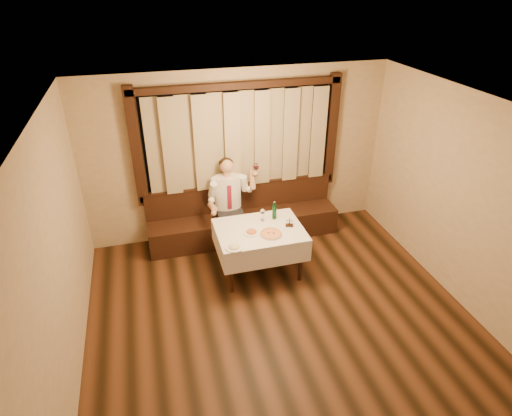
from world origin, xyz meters
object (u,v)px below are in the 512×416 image
object	(u,v)px
green_bottle	(274,211)
cruet_caddy	(289,224)
pasta_red	(251,231)
dining_table	(260,235)
pizza	(271,234)
seated_man	(229,197)
banquette	(243,220)
pasta_cream	(234,246)

from	to	relation	value
green_bottle	cruet_caddy	size ratio (longest dim) A/B	2.39
pasta_red	green_bottle	size ratio (longest dim) A/B	0.86
dining_table	pizza	world-z (taller)	pizza
cruet_caddy	seated_man	bearing A→B (deg)	145.43
banquette	pasta_red	bearing A→B (deg)	-97.38
banquette	cruet_caddy	bearing A→B (deg)	-67.46
banquette	green_bottle	bearing A→B (deg)	-69.59
dining_table	green_bottle	distance (m)	0.44
green_bottle	seated_man	world-z (taller)	seated_man
pizza	pasta_cream	distance (m)	0.61
pizza	cruet_caddy	world-z (taller)	cruet_caddy
green_bottle	cruet_caddy	bearing A→B (deg)	-61.60
pizza	seated_man	xyz separation A→B (m)	(-0.37, 1.12, 0.08)
pasta_red	green_bottle	bearing A→B (deg)	34.39
banquette	pasta_red	world-z (taller)	banquette
banquette	cruet_caddy	xyz separation A→B (m)	(0.44, -1.07, 0.49)
pasta_red	seated_man	xyz separation A→B (m)	(-0.11, 1.00, 0.06)
pizza	cruet_caddy	xyz separation A→B (m)	(0.33, 0.15, 0.03)
pasta_red	seated_man	distance (m)	1.01
cruet_caddy	banquette	bearing A→B (deg)	132.53
banquette	dining_table	distance (m)	1.08
seated_man	cruet_caddy	bearing A→B (deg)	-54.55
cruet_caddy	seated_man	size ratio (longest dim) A/B	0.08
pasta_cream	green_bottle	xyz separation A→B (m)	(0.76, 0.61, 0.09)
green_bottle	seated_man	size ratio (longest dim) A/B	0.20
dining_table	seated_man	bearing A→B (deg)	105.10
pizza	cruet_caddy	bearing A→B (deg)	24.10
pasta_cream	seated_man	size ratio (longest dim) A/B	0.17
pasta_cream	green_bottle	distance (m)	0.98
banquette	green_bottle	xyz separation A→B (m)	(0.30, -0.79, 0.57)
pizza	green_bottle	bearing A→B (deg)	66.77
pasta_red	cruet_caddy	xyz separation A→B (m)	(0.58, 0.03, 0.01)
pasta_cream	seated_man	xyz separation A→B (m)	(0.21, 1.31, 0.06)
banquette	pasta_red	size ratio (longest dim) A/B	12.72
dining_table	green_bottle	xyz separation A→B (m)	(0.30, 0.23, 0.23)
banquette	cruet_caddy	world-z (taller)	banquette
pasta_red	dining_table	bearing A→B (deg)	26.17
green_bottle	pizza	bearing A→B (deg)	-113.23
banquette	cruet_caddy	size ratio (longest dim) A/B	26.08
banquette	pasta_cream	distance (m)	1.55
pasta_cream	dining_table	bearing A→B (deg)	39.10
dining_table	pizza	size ratio (longest dim) A/B	3.87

